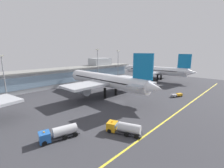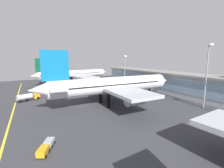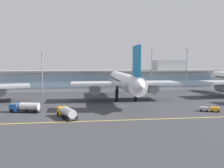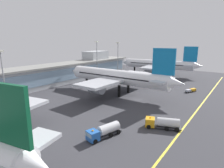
{
  "view_description": "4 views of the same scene",
  "coord_description": "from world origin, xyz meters",
  "views": [
    {
      "loc": [
        -46.27,
        -39.72,
        20.19
      ],
      "look_at": [
        3.32,
        7.54,
        5.85
      ],
      "focal_mm": 24.54,
      "sensor_mm": 36.0,
      "label": 1
    },
    {
      "loc": [
        53.03,
        -16.17,
        17.11
      ],
      "look_at": [
        -2.95,
        13.44,
        6.8
      ],
      "focal_mm": 25.02,
      "sensor_mm": 36.0,
      "label": 2
    },
    {
      "loc": [
        -16.27,
        -86.59,
        15.08
      ],
      "look_at": [
        -3.24,
        5.7,
        6.85
      ],
      "focal_mm": 41.88,
      "sensor_mm": 36.0,
      "label": 3
    },
    {
      "loc": [
        -63.42,
        -33.3,
        22.31
      ],
      "look_at": [
        1.75,
        13.18,
        3.99
      ],
      "focal_mm": 30.37,
      "sensor_mm": 36.0,
      "label": 4
    }
  ],
  "objects": [
    {
      "name": "ground_plane",
      "position": [
        0.0,
        0.0,
        0.0
      ],
      "size": [
        180.0,
        180.0,
        0.0
      ],
      "primitive_type": "plane",
      "color": "#38383D"
    },
    {
      "name": "taxiway_centreline_stripe",
      "position": [
        0.0,
        -22.0,
        0.01
      ],
      "size": [
        144.0,
        0.5,
        0.01
      ],
      "primitive_type": "cube",
      "color": "yellow",
      "rests_on": "ground"
    },
    {
      "name": "terminal_building",
      "position": [
        2.13,
        48.04,
        5.69
      ],
      "size": [
        117.47,
        14.0,
        15.53
      ],
      "color": "#ADB2B7",
      "rests_on": "ground"
    },
    {
      "name": "airliner_near_right",
      "position": [
        2.33,
        10.8,
        7.24
      ],
      "size": [
        40.48,
        55.97,
        19.77
      ],
      "rotation": [
        0.0,
        0.0,
        1.56
      ],
      "color": "black",
      "rests_on": "ground"
    },
    {
      "name": "airliner_far_right",
      "position": [
        56.37,
        14.17,
        6.93
      ],
      "size": [
        40.9,
        53.93,
        18.96
      ],
      "rotation": [
        0.0,
        0.0,
        1.66
      ],
      "color": "black",
      "rests_on": "ground"
    },
    {
      "name": "fuel_tanker_truck",
      "position": [
        -18.69,
        -17.28,
        1.51
      ],
      "size": [
        5.68,
        9.3,
        2.9
      ],
      "rotation": [
        0.0,
        0.0,
        1.95
      ],
      "color": "black",
      "rests_on": "ground"
    },
    {
      "name": "baggage_tug_near",
      "position": [
        -31.26,
        -7.81,
        1.51
      ],
      "size": [
        9.36,
        4.83,
        2.9
      ],
      "rotation": [
        0.0,
        0.0,
        2.89
      ],
      "color": "black",
      "rests_on": "ground"
    },
    {
      "name": "service_truck_far",
      "position": [
        23.46,
        -14.53,
        0.79
      ],
      "size": [
        5.7,
        3.89,
        1.4
      ],
      "rotation": [
        0.0,
        0.0,
        5.83
      ],
      "color": "black",
      "rests_on": "ground"
    },
    {
      "name": "apron_light_mast_west",
      "position": [
        37.58,
        34.15,
        14.25
      ],
      "size": [
        1.8,
        1.8,
        21.46
      ],
      "color": "gray",
      "rests_on": "ground"
    },
    {
      "name": "apron_light_mast_centre",
      "position": [
        -31.49,
        37.71,
        12.91
      ],
      "size": [
        1.8,
        1.8,
        19.09
      ],
      "color": "gray",
      "rests_on": "ground"
    },
    {
      "name": "apron_light_mast_east",
      "position": [
        21.0,
        37.57,
        14.64
      ],
      "size": [
        1.8,
        1.8,
        22.15
      ],
      "color": "gray",
      "rests_on": "ground"
    }
  ]
}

